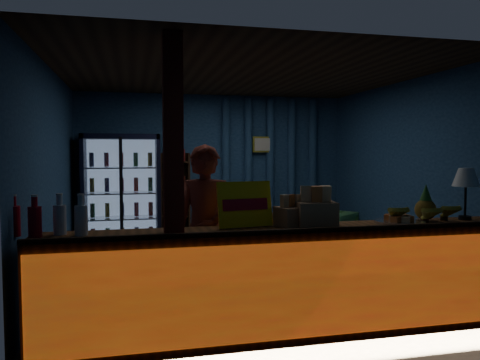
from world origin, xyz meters
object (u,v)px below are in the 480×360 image
(pastry_tray, at_px, (400,220))
(shopkeeper, at_px, (206,232))
(table_lamp, at_px, (466,179))
(green_chair, at_px, (330,230))

(pastry_tray, bearing_deg, shopkeeper, 164.44)
(pastry_tray, distance_m, table_lamp, 0.85)
(shopkeeper, xyz_separation_m, table_lamp, (2.54, -0.43, 0.50))
(shopkeeper, bearing_deg, pastry_tray, 4.48)
(pastry_tray, height_order, table_lamp, table_lamp)
(shopkeeper, distance_m, pastry_tray, 1.85)
(shopkeeper, height_order, pastry_tray, shopkeeper)
(shopkeeper, distance_m, green_chair, 3.77)
(green_chair, height_order, table_lamp, table_lamp)
(shopkeeper, xyz_separation_m, green_chair, (2.52, 2.76, -0.53))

